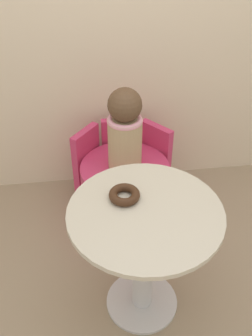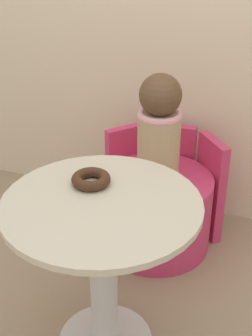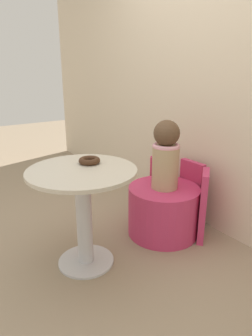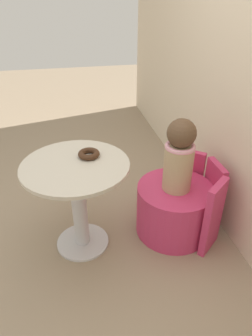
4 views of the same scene
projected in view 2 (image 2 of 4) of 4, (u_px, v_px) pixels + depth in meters
back_wall at (201, 3)px, 2.35m from camera, size 6.00×0.06×2.40m
round_table at (103, 248)px, 1.74m from camera, size 0.72×0.72×0.70m
tub_chair at (156, 211)px, 2.48m from camera, size 0.58×0.58×0.41m
booth_backrest at (169, 177)px, 2.64m from camera, size 0.68×0.25×0.57m
child_figure at (159, 129)px, 2.25m from camera, size 0.21×0.21×0.55m
donut at (91, 179)px, 1.74m from camera, size 0.15×0.15×0.04m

